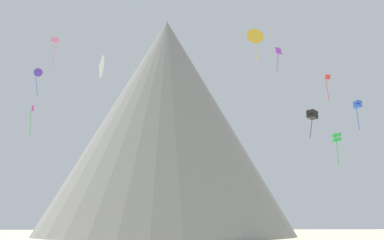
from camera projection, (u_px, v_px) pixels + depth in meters
The scene contains 11 objects.
rock_massif at pixel (173, 133), 138.13m from camera, with size 94.43×94.43×58.68m.
kite_indigo_high at pixel (38, 73), 78.22m from camera, with size 1.37×0.50×4.36m.
kite_pink_high at pixel (55, 44), 68.20m from camera, with size 1.00×0.51×3.98m.
kite_violet_mid at pixel (278, 53), 65.03m from camera, with size 1.02×0.74×3.15m.
kite_magenta_mid at pixel (32, 113), 84.25m from camera, with size 0.41×1.21×5.20m.
kite_gold_mid at pixel (255, 37), 61.00m from camera, with size 2.04×0.64×3.83m.
kite_red_high at pixel (328, 82), 88.61m from camera, with size 0.98×0.38×4.83m.
kite_black_mid at pixel (312, 115), 78.24m from camera, with size 1.83×1.81×4.31m.
kite_blue_mid at pixel (358, 105), 67.31m from camera, with size 1.08×1.11×3.84m.
kite_white_mid at pixel (101, 66), 55.19m from camera, with size 0.76×2.50×2.49m.
kite_green_mid at pixel (337, 138), 65.32m from camera, with size 1.11×1.06×4.02m.
Camera 1 is at (-6.82, -33.65, 4.05)m, focal length 48.39 mm.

